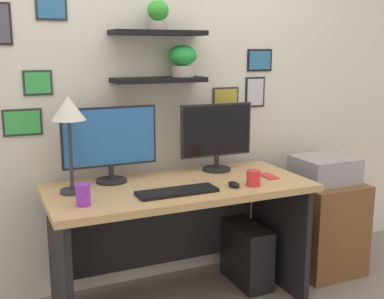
{
  "coord_description": "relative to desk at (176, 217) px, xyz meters",
  "views": [
    {
      "loc": [
        -1.01,
        -2.46,
        1.51
      ],
      "look_at": [
        0.1,
        0.05,
        0.94
      ],
      "focal_mm": 45.11,
      "sensor_mm": 36.0,
      "label": 1
    }
  ],
  "objects": [
    {
      "name": "monitor_left",
      "position": [
        -0.34,
        0.16,
        0.46
      ],
      "size": [
        0.55,
        0.18,
        0.44
      ],
      "color": "black",
      "rests_on": "desk"
    },
    {
      "name": "coffee_mug",
      "position": [
        0.37,
        -0.25,
        0.26
      ],
      "size": [
        0.08,
        0.08,
        0.09
      ],
      "primitive_type": "cylinder",
      "color": "red",
      "rests_on": "desk"
    },
    {
      "name": "keyboard",
      "position": [
        -0.08,
        -0.21,
        0.22
      ],
      "size": [
        0.44,
        0.14,
        0.02
      ],
      "primitive_type": "cube",
      "color": "black",
      "rests_on": "desk"
    },
    {
      "name": "back_wall_assembly",
      "position": [
        0.0,
        0.38,
        0.82
      ],
      "size": [
        4.4,
        0.24,
        2.7
      ],
      "color": "silver",
      "rests_on": "ground"
    },
    {
      "name": "printer",
      "position": [
        1.09,
        0.02,
        0.18
      ],
      "size": [
        0.38,
        0.34,
        0.17
      ],
      "primitive_type": "cube",
      "color": "#9E9EA3",
      "rests_on": "drawer_cabinet"
    },
    {
      "name": "drawer_cabinet",
      "position": [
        1.09,
        0.02,
        -0.22
      ],
      "size": [
        0.44,
        0.5,
        0.63
      ],
      "primitive_type": "cube",
      "color": "brown",
      "rests_on": "ground"
    },
    {
      "name": "computer_tower_right",
      "position": [
        0.51,
        0.03,
        -0.34
      ],
      "size": [
        0.18,
        0.4,
        0.4
      ],
      "primitive_type": "cube",
      "color": "black",
      "rests_on": "ground"
    },
    {
      "name": "water_cup",
      "position": [
        -0.58,
        -0.21,
        0.27
      ],
      "size": [
        0.07,
        0.07,
        0.11
      ],
      "primitive_type": "cylinder",
      "color": "purple",
      "rests_on": "desk"
    },
    {
      "name": "computer_mouse",
      "position": [
        0.26,
        -0.22,
        0.23
      ],
      "size": [
        0.06,
        0.09,
        0.03
      ],
      "primitive_type": "ellipsoid",
      "color": "black",
      "rests_on": "desk"
    },
    {
      "name": "desk",
      "position": [
        0.0,
        0.0,
        0.0
      ],
      "size": [
        1.5,
        0.68,
        0.75
      ],
      "color": "tan",
      "rests_on": "ground"
    },
    {
      "name": "desk_lamp",
      "position": [
        -0.59,
        0.03,
        0.63
      ],
      "size": [
        0.18,
        0.18,
        0.52
      ],
      "color": "#2D2D33",
      "rests_on": "desk"
    },
    {
      "name": "cell_phone",
      "position": [
        0.56,
        -0.12,
        0.22
      ],
      "size": [
        0.08,
        0.14,
        0.01
      ],
      "primitive_type": "cube",
      "rotation": [
        0.0,
        0.0,
        -0.05
      ],
      "color": "red",
      "rests_on": "desk"
    },
    {
      "name": "monitor_right",
      "position": [
        0.34,
        0.16,
        0.45
      ],
      "size": [
        0.48,
        0.18,
        0.43
      ],
      "color": "black",
      "rests_on": "desk"
    }
  ]
}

